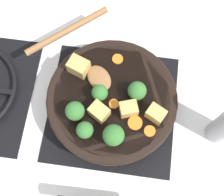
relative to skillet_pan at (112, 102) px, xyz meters
name	(u,v)px	position (x,y,z in m)	size (l,w,h in m)	color
ground_plane	(112,108)	(0.00, 0.00, -0.06)	(2.40, 2.40, 0.00)	white
front_burner_grate	(112,107)	(0.00, 0.00, -0.04)	(0.31, 0.31, 0.03)	black
skillet_pan	(112,102)	(0.00, 0.00, 0.00)	(0.39, 0.30, 0.05)	black
wooden_spoon	(81,51)	(0.10, 0.09, 0.03)	(0.23, 0.22, 0.02)	olive
tofu_cube_center_large	(129,109)	(-0.02, -0.04, 0.04)	(0.04, 0.03, 0.03)	tan
tofu_cube_near_handle	(79,66)	(0.06, 0.08, 0.04)	(0.04, 0.04, 0.04)	tan
tofu_cube_east_chunk	(99,112)	(-0.04, 0.02, 0.04)	(0.04, 0.03, 0.03)	tan
tofu_cube_west_chunk	(156,114)	(-0.03, -0.10, 0.04)	(0.04, 0.03, 0.03)	tan
broccoli_floret_near_spoon	(85,130)	(-0.08, 0.05, 0.05)	(0.04, 0.04, 0.04)	#709956
broccoli_floret_center_top	(75,111)	(-0.05, 0.07, 0.05)	(0.04, 0.04, 0.05)	#709956
broccoli_floret_east_rim	(99,95)	(0.00, 0.03, 0.05)	(0.04, 0.04, 0.04)	#709956
broccoli_floret_west_rim	(114,135)	(-0.09, -0.02, 0.05)	(0.05, 0.05, 0.05)	#709956
broccoli_floret_north_edge	(137,91)	(0.02, -0.05, 0.05)	(0.04, 0.04, 0.05)	#709956
carrot_slice_orange_thin	(150,131)	(-0.06, -0.09, 0.03)	(0.02, 0.02, 0.01)	orange
carrot_slice_near_center	(135,123)	(-0.05, -0.06, 0.03)	(0.03, 0.03, 0.01)	orange
carrot_slice_edge_slice	(120,59)	(0.10, 0.00, 0.03)	(0.03, 0.03, 0.01)	orange
carrot_slice_under_broccoli	(114,104)	(-0.01, -0.01, 0.03)	(0.02, 0.02, 0.01)	orange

